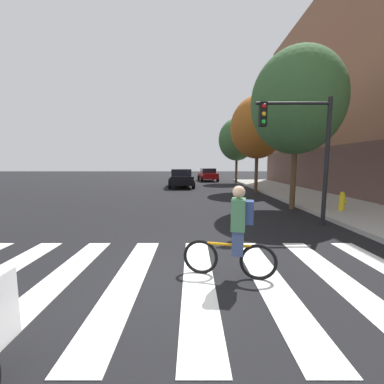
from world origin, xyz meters
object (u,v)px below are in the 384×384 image
Objects in this scene: traffic_light_near at (302,139)px; street_tree_mid at (257,128)px; street_tree_near at (296,102)px; street_tree_far at (236,140)px; cyclist at (235,233)px; sedan_far at (207,174)px; fire_hydrant at (341,201)px; sedan_mid at (180,178)px.

traffic_light_near is 9.79m from street_tree_mid.
street_tree_near is 1.05× the size of street_tree_far.
cyclist is at bearing -126.52° from traffic_light_near.
cyclist is (-1.08, -24.40, 0.07)m from sedan_far.
cyclist is 7.77m from fire_hydrant.
street_tree_near reaches higher than sedan_far.
traffic_light_near is 5.38× the size of fire_hydrant.
sedan_mid is at bearing 148.50° from street_tree_mid.
street_tree_near is (2.74, -17.65, 3.98)m from sedan_far.
cyclist reaches higher than sedan_far.
cyclist is at bearing -84.01° from sedan_mid.
street_tree_near is at bearing -90.65° from street_tree_mid.
fire_hydrant is at bearing -79.17° from street_tree_mid.
fire_hydrant is 0.12× the size of street_tree_far.
street_tree_mid is (5.66, -3.47, 3.80)m from sedan_mid.
street_tree_mid is (1.06, 9.58, 1.76)m from traffic_light_near.
cyclist is 21.77m from street_tree_far.
street_tree_far is (5.61, 4.25, 3.70)m from sedan_mid.
street_tree_mid reaches higher than sedan_far.
street_tree_near is at bearing -81.19° from sedan_far.
sedan_far is 20.76m from traffic_light_near.
sedan_far is (2.85, 7.53, -0.05)m from sedan_mid.
sedan_mid is 1.06× the size of sedan_far.
traffic_light_near is at bearing -70.57° from sedan_mid.
fire_hydrant is (2.55, 1.77, -2.33)m from traffic_light_near.
fire_hydrant is at bearing -36.40° from street_tree_near.
sedan_mid reaches higher than sedan_far.
street_tree_near is at bearing 71.49° from traffic_light_near.
sedan_mid is 2.82× the size of cyclist.
cyclist is (1.77, -16.87, 0.02)m from sedan_mid.
sedan_far is 0.66× the size of street_tree_mid.
traffic_light_near is at bearing 53.48° from cyclist.
street_tree_mid is at bearing 83.70° from traffic_light_near.
street_tree_near is at bearing 143.60° from fire_hydrant.
street_tree_near reaches higher than traffic_light_near.
street_tree_far reaches higher than sedan_far.
sedan_mid is 0.70× the size of street_tree_mid.
street_tree_mid reaches higher than street_tree_far.
street_tree_near is at bearing -61.10° from sedan_mid.
sedan_far is 24.42m from cyclist.
street_tree_mid is 7.71m from street_tree_far.
sedan_mid is at bearing -110.69° from sedan_far.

